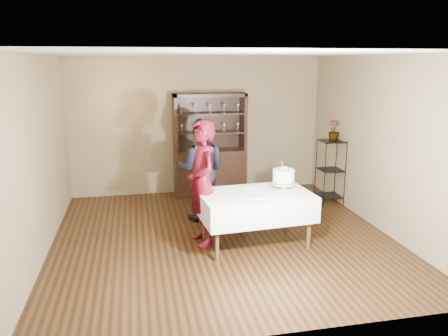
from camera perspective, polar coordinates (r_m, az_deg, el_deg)
The scene contains 14 objects.
floor at distance 6.71m, azimuth -0.19°, elevation -8.98°, with size 5.00×5.00×0.00m, color black.
ceiling at distance 6.19m, azimuth -0.21°, elevation 14.73°, with size 5.00×5.00×0.00m, color silver.
back_wall at distance 8.74m, azimuth -3.47°, elevation 5.55°, with size 5.00×0.02×2.70m, color #6E6247.
wall_left at distance 6.32m, azimuth -23.01°, elevation 1.30°, with size 0.02×5.00×2.70m, color #6E6247.
wall_right at distance 7.23m, azimuth 19.64°, elevation 3.04°, with size 0.02×5.00×2.70m, color #6E6247.
china_hutch at distance 8.66m, azimuth -1.86°, elevation 0.87°, with size 1.40×0.48×2.00m.
plant_etagere at distance 8.30m, azimuth 13.72°, elevation -0.19°, with size 0.42×0.42×1.20m.
cake_table at distance 6.26m, azimuth 4.12°, elevation -4.89°, with size 1.63×1.08×0.78m.
woman at distance 6.23m, azimuth -2.84°, elevation -1.99°, with size 0.66×0.43×1.81m, color #3D0512.
man at distance 7.21m, azimuth -2.96°, elevation -0.25°, with size 0.83×0.65×1.71m, color black.
cake at distance 6.34m, azimuth 7.79°, elevation -1.20°, with size 0.40×0.40×0.48m.
plate_near at distance 6.02m, azimuth 4.39°, elevation -3.75°, with size 0.21×0.21×0.01m, color white.
plate_far at distance 6.48m, azimuth 3.30°, elevation -2.46°, with size 0.18×0.18×0.01m, color white.
potted_plant at distance 8.21m, azimuth 14.13°, elevation 4.76°, with size 0.21×0.21×0.37m, color #43612E.
Camera 1 is at (-1.23, -6.07, 2.59)m, focal length 35.00 mm.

